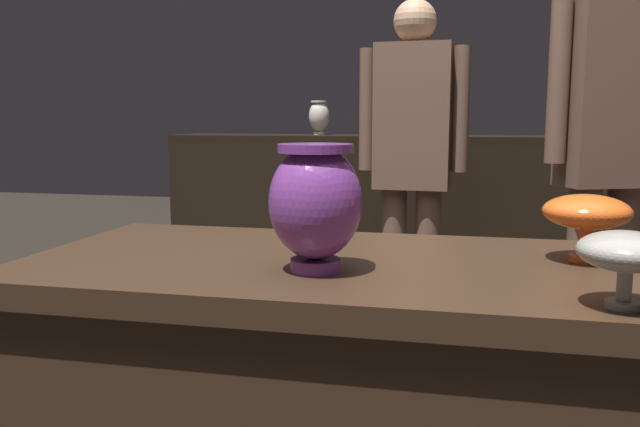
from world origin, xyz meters
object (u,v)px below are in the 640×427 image
vase_tall_behind (627,253)px  vase_left_accent (587,213)px  shelf_vase_far_right (632,119)px  visitor_near_right (608,138)px  vase_centerpiece (315,202)px  visitor_center_back (412,155)px  shelf_vase_left (319,116)px

vase_tall_behind → vase_left_accent: vase_left_accent is taller
vase_left_accent → shelf_vase_far_right: shelf_vase_far_right is taller
vase_left_accent → visitor_near_right: (0.25, 1.10, 0.12)m
vase_centerpiece → visitor_near_right: size_ratio=0.14×
vase_left_accent → shelf_vase_far_right: (0.53, 2.06, 0.18)m
shelf_vase_far_right → visitor_center_back: size_ratio=0.09×
shelf_vase_left → visitor_near_right: (1.27, -1.05, -0.08)m
visitor_near_right → shelf_vase_left: bearing=-62.2°
visitor_near_right → visitor_center_back: visitor_near_right is taller
shelf_vase_far_right → shelf_vase_left: 1.56m
vase_tall_behind → vase_centerpiece: bearing=165.7°
vase_tall_behind → shelf_vase_far_right: bearing=77.5°
vase_centerpiece → vase_tall_behind: vase_centerpiece is taller
shelf_vase_far_right → visitor_center_back: (-1.00, -0.56, -0.15)m
vase_centerpiece → vase_tall_behind: (0.50, -0.13, -0.05)m
vase_tall_behind → visitor_center_back: (-0.47, 1.82, 0.04)m
visitor_center_back → vase_left_accent: bearing=110.1°
shelf_vase_left → visitor_near_right: 1.65m
visitor_center_back → shelf_vase_left: bearing=-46.8°
vase_left_accent → visitor_near_right: size_ratio=0.10×
vase_left_accent → visitor_near_right: 1.14m
visitor_near_right → vase_centerpiece: bearing=37.5°
shelf_vase_far_right → vase_tall_behind: bearing=-102.5°
vase_tall_behind → vase_left_accent: (-0.00, 0.33, 0.01)m
vase_tall_behind → shelf_vase_far_right: (0.53, 2.39, 0.19)m
shelf_vase_far_right → vase_centerpiece: bearing=-114.6°
visitor_center_back → visitor_near_right: bearing=154.0°
shelf_vase_left → vase_tall_behind: bearing=-67.5°
vase_left_accent → visitor_center_back: (-0.46, 1.49, 0.03)m
vase_centerpiece → vase_tall_behind: bearing=-14.3°
vase_centerpiece → shelf_vase_left: shelf_vase_left is taller
vase_tall_behind → visitor_near_right: visitor_near_right is taller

